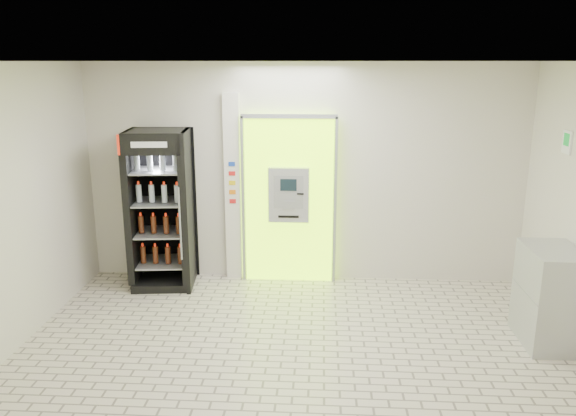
{
  "coord_description": "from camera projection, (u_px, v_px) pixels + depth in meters",
  "views": [
    {
      "loc": [
        0.24,
        -5.05,
        3.0
      ],
      "look_at": [
        -0.14,
        1.2,
        1.36
      ],
      "focal_mm": 35.0,
      "sensor_mm": 36.0,
      "label": 1
    }
  ],
  "objects": [
    {
      "name": "ground",
      "position": [
        295.0,
        369.0,
        5.65
      ],
      "size": [
        6.0,
        6.0,
        0.0
      ],
      "primitive_type": "plane",
      "color": "#BEB19E",
      "rests_on": "ground"
    },
    {
      "name": "room_shell",
      "position": [
        295.0,
        191.0,
        5.18
      ],
      "size": [
        6.0,
        6.0,
        6.0
      ],
      "color": "beige",
      "rests_on": "ground"
    },
    {
      "name": "atm_assembly",
      "position": [
        289.0,
        199.0,
        7.7
      ],
      "size": [
        1.3,
        0.24,
        2.33
      ],
      "color": "#9DF10A",
      "rests_on": "ground"
    },
    {
      "name": "pillar",
      "position": [
        233.0,
        188.0,
        7.75
      ],
      "size": [
        0.22,
        0.11,
        2.6
      ],
      "color": "silver",
      "rests_on": "ground"
    },
    {
      "name": "beverage_cooler",
      "position": [
        162.0,
        212.0,
        7.57
      ],
      "size": [
        0.87,
        0.81,
        2.14
      ],
      "rotation": [
        0.0,
        0.0,
        0.1
      ],
      "color": "black",
      "rests_on": "ground"
    },
    {
      "name": "steel_cabinet",
      "position": [
        549.0,
        296.0,
        6.06
      ],
      "size": [
        0.54,
        0.81,
        1.08
      ],
      "rotation": [
        0.0,
        0.0,
        0.0
      ],
      "color": "#ACAEB3",
      "rests_on": "ground"
    },
    {
      "name": "exit_sign",
      "position": [
        567.0,
        142.0,
        6.29
      ],
      "size": [
        0.02,
        0.22,
        0.26
      ],
      "color": "white",
      "rests_on": "room_shell"
    }
  ]
}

